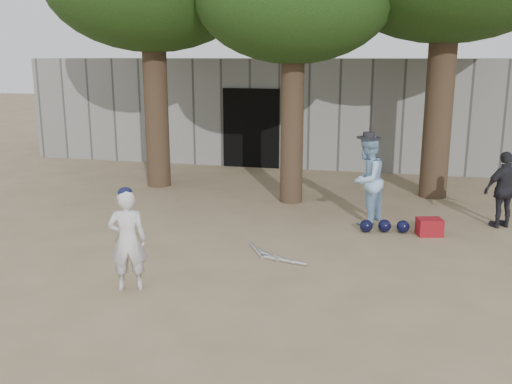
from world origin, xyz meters
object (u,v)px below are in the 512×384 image
(red_bag, at_px, (429,227))
(spectator_blue, at_px, (367,180))
(boy_player, at_px, (128,240))
(spectator_dark, at_px, (504,190))

(red_bag, bearing_deg, spectator_blue, 155.89)
(spectator_blue, bearing_deg, boy_player, -14.31)
(boy_player, bearing_deg, spectator_dark, -162.44)
(boy_player, height_order, spectator_dark, spectator_dark)
(boy_player, xyz_separation_m, red_bag, (4.05, 3.43, -0.54))
(spectator_dark, bearing_deg, spectator_blue, -20.72)
(spectator_blue, distance_m, spectator_dark, 2.47)
(spectator_blue, bearing_deg, red_bag, 88.01)
(spectator_dark, bearing_deg, boy_player, 10.22)
(spectator_blue, relative_size, spectator_dark, 1.17)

